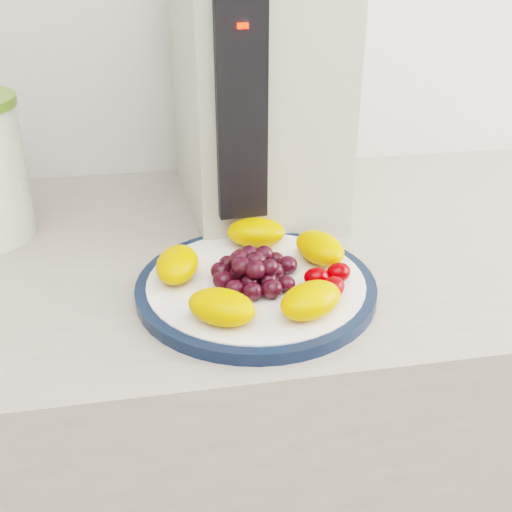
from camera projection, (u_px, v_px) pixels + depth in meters
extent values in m
cube|color=#A79A8E|center=(188.00, 484.00, 1.08)|extent=(3.50, 0.60, 0.90)
cube|color=#90694D|center=(189.00, 497.00, 1.10)|extent=(3.48, 0.58, 0.84)
cylinder|color=#0D1B33|center=(256.00, 287.00, 0.76)|extent=(0.29, 0.29, 0.01)
cylinder|color=white|center=(256.00, 287.00, 0.76)|extent=(0.26, 0.26, 0.02)
cube|color=#B2AE9B|center=(255.00, 87.00, 0.92)|extent=(0.22, 0.30, 0.36)
cube|color=black|center=(241.00, 114.00, 0.78)|extent=(0.06, 0.02, 0.27)
cube|color=#FF0C05|center=(243.00, 26.00, 0.72)|extent=(0.01, 0.01, 0.01)
ellipsoid|color=orange|center=(320.00, 248.00, 0.79)|extent=(0.07, 0.09, 0.04)
ellipsoid|color=orange|center=(256.00, 232.00, 0.83)|extent=(0.08, 0.06, 0.04)
ellipsoid|color=orange|center=(177.00, 264.00, 0.76)|extent=(0.07, 0.09, 0.04)
ellipsoid|color=orange|center=(222.00, 307.00, 0.67)|extent=(0.09, 0.08, 0.04)
ellipsoid|color=orange|center=(311.00, 300.00, 0.69)|extent=(0.09, 0.08, 0.04)
ellipsoid|color=black|center=(256.00, 273.00, 0.75)|extent=(0.02, 0.02, 0.02)
ellipsoid|color=black|center=(274.00, 271.00, 0.76)|extent=(0.02, 0.02, 0.02)
ellipsoid|color=black|center=(262.00, 264.00, 0.77)|extent=(0.02, 0.02, 0.02)
ellipsoid|color=black|center=(244.00, 265.00, 0.77)|extent=(0.02, 0.02, 0.02)
ellipsoid|color=black|center=(238.00, 275.00, 0.75)|extent=(0.02, 0.02, 0.02)
ellipsoid|color=black|center=(250.00, 282.00, 0.74)|extent=(0.02, 0.02, 0.02)
ellipsoid|color=black|center=(268.00, 280.00, 0.74)|extent=(0.02, 0.02, 0.02)
ellipsoid|color=black|center=(288.00, 265.00, 0.77)|extent=(0.02, 0.02, 0.02)
ellipsoid|color=black|center=(276.00, 260.00, 0.78)|extent=(0.02, 0.02, 0.02)
ellipsoid|color=black|center=(259.00, 256.00, 0.79)|extent=(0.02, 0.02, 0.02)
ellipsoid|color=black|center=(241.00, 257.00, 0.79)|extent=(0.02, 0.02, 0.02)
ellipsoid|color=black|center=(227.00, 264.00, 0.78)|extent=(0.02, 0.02, 0.02)
ellipsoid|color=black|center=(221.00, 271.00, 0.76)|extent=(0.02, 0.02, 0.02)
ellipsoid|color=black|center=(223.00, 280.00, 0.74)|extent=(0.02, 0.02, 0.02)
ellipsoid|color=black|center=(235.00, 288.00, 0.72)|extent=(0.02, 0.02, 0.02)
ellipsoid|color=black|center=(253.00, 291.00, 0.72)|extent=(0.02, 0.02, 0.02)
ellipsoid|color=black|center=(272.00, 289.00, 0.72)|extent=(0.02, 0.02, 0.02)
ellipsoid|color=black|center=(286.00, 284.00, 0.73)|extent=(0.02, 0.02, 0.02)
ellipsoid|color=black|center=(256.00, 261.00, 0.75)|extent=(0.02, 0.02, 0.02)
ellipsoid|color=black|center=(264.00, 254.00, 0.76)|extent=(0.02, 0.02, 0.02)
ellipsoid|color=black|center=(249.00, 254.00, 0.76)|extent=(0.02, 0.02, 0.02)
ellipsoid|color=black|center=(239.00, 259.00, 0.75)|extent=(0.02, 0.02, 0.02)
ellipsoid|color=black|center=(242.00, 266.00, 0.74)|extent=(0.02, 0.02, 0.02)
ellipsoid|color=black|center=(255.00, 270.00, 0.73)|extent=(0.02, 0.02, 0.02)
ellipsoid|color=black|center=(269.00, 267.00, 0.73)|extent=(0.02, 0.02, 0.02)
ellipsoid|color=#DC0002|center=(317.00, 277.00, 0.74)|extent=(0.03, 0.02, 0.02)
ellipsoid|color=#DC0002|center=(339.00, 272.00, 0.75)|extent=(0.04, 0.03, 0.02)
ellipsoid|color=#DC0002|center=(333.00, 287.00, 0.72)|extent=(0.04, 0.04, 0.02)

